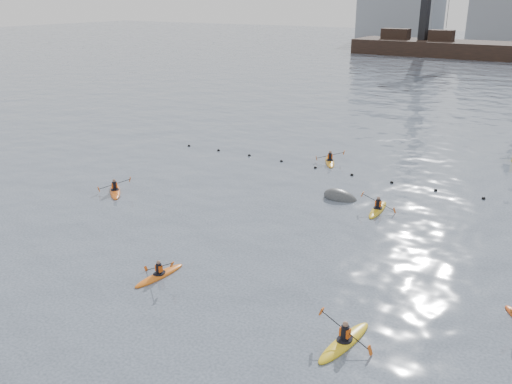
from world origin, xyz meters
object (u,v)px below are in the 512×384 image
kayaker_2 (115,191)px  kayaker_3 (378,209)px  kayaker_5 (330,161)px  kayaker_1 (344,341)px  mooring_buoy (341,199)px  kayaker_0 (159,275)px

kayaker_2 → kayaker_3: 16.98m
kayaker_3 → kayaker_5: 10.17m
kayaker_2 → kayaker_1: bearing=-67.8°
kayaker_2 → mooring_buoy: 14.77m
kayaker_3 → mooring_buoy: 2.82m
kayaker_1 → kayaker_3: (-3.58, 13.41, -0.01)m
kayaker_0 → kayaker_2: bearing=151.6°
kayaker_1 → kayaker_5: bearing=124.5°
kayaker_2 → kayaker_5: bearing=9.1°
kayaker_0 → kayaker_3: bearing=73.2°
kayaker_5 → kayaker_0: bearing=-115.4°
mooring_buoy → kayaker_2: bearing=-152.8°
kayaker_5 → kayaker_3: bearing=-77.0°
kayaker_5 → kayaker_1: bearing=-92.0°
kayaker_0 → kayaker_1: kayaker_1 is taller
kayaker_0 → kayaker_1: (9.31, -0.25, 0.01)m
kayaker_0 → kayaker_3: (5.73, 13.17, 0.01)m
kayaker_0 → kayaker_5: bearing=99.2°
kayaker_0 → kayaker_5: size_ratio=0.91×
kayaker_1 → kayaker_2: bearing=167.8°
kayaker_0 → kayaker_1: 9.31m
kayaker_2 → kayaker_5: size_ratio=0.86×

